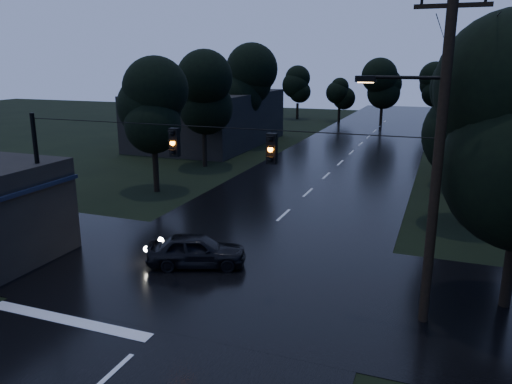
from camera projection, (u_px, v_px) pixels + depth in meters
The scene contains 14 objects.
main_road at pixel (326, 176), 35.53m from camera, with size 12.00×120.00×0.02m, color black.
cross_street at pixel (220, 274), 19.25m from camera, with size 60.00×9.00×0.02m, color black.
building_far_left at pixel (210, 118), 48.73m from camera, with size 10.00×16.00×5.00m, color black.
utility_pole_main at pixel (435, 157), 14.47m from camera, with size 3.50×0.30×10.00m.
utility_pole_far at pixel (457, 131), 29.89m from camera, with size 2.00×0.30×7.50m.
anchor_pole_left at pixel (40, 188), 20.15m from camera, with size 0.18×0.18×6.00m, color black.
span_signals at pixel (220, 144), 16.81m from camera, with size 15.00×0.37×1.12m.
tree_left_a at pixel (153, 107), 30.04m from camera, with size 3.92×3.92×8.26m.
tree_left_b at pixel (203, 93), 37.38m from camera, with size 4.20×4.20×8.85m.
tree_left_c at pixel (245, 82), 46.53m from camera, with size 4.48×4.48×9.44m.
tree_right_a at pixel (478, 111), 23.78m from camera, with size 4.20×4.20×8.85m.
tree_right_b at pixel (483, 94), 30.71m from camera, with size 4.48×4.48×9.44m.
tree_right_c at pixel (484, 81), 39.45m from camera, with size 4.76×4.76×10.03m.
car at pixel (197, 250), 19.83m from camera, with size 1.57×3.91×1.33m, color black.
Camera 1 is at (7.60, -4.17, 7.97)m, focal length 35.00 mm.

